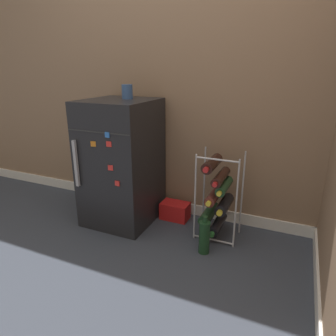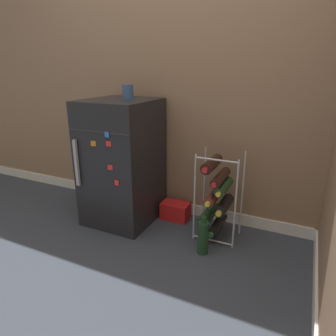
% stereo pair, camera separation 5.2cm
% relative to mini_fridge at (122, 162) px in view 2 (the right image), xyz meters
% --- Properties ---
extents(ground_plane, '(14.00, 14.00, 0.00)m').
position_rel_mini_fridge_xyz_m(ground_plane, '(0.50, -0.34, -0.48)').
color(ground_plane, '#333842').
extents(wall_back, '(6.86, 0.07, 2.50)m').
position_rel_mini_fridge_xyz_m(wall_back, '(0.50, 0.32, 0.76)').
color(wall_back, '#84664C').
rests_on(wall_back, ground_plane).
extents(mini_fridge, '(0.50, 0.56, 0.95)m').
position_rel_mini_fridge_xyz_m(mini_fridge, '(0.00, 0.00, 0.00)').
color(mini_fridge, black).
rests_on(mini_fridge, ground_plane).
extents(wine_rack, '(0.30, 0.33, 0.63)m').
position_rel_mini_fridge_xyz_m(wine_rack, '(0.75, 0.04, -0.17)').
color(wine_rack, '#B2B2B7').
rests_on(wine_rack, ground_plane).
extents(soda_box, '(0.22, 0.14, 0.14)m').
position_rel_mini_fridge_xyz_m(soda_box, '(0.39, 0.16, -0.41)').
color(soda_box, red).
rests_on(soda_box, ground_plane).
extents(fridge_top_cup, '(0.08, 0.08, 0.10)m').
position_rel_mini_fridge_xyz_m(fridge_top_cup, '(0.04, 0.07, 0.53)').
color(fridge_top_cup, '#335184').
rests_on(fridge_top_cup, mini_fridge).
extents(loose_bottle_floor, '(0.07, 0.07, 0.27)m').
position_rel_mini_fridge_xyz_m(loose_bottle_floor, '(0.74, -0.20, -0.36)').
color(loose_bottle_floor, '#19381E').
rests_on(loose_bottle_floor, ground_plane).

